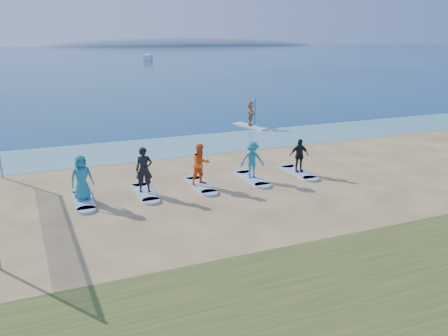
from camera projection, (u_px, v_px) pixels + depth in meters
name	position (u px, v px, depth m)	size (l,w,h in m)	color
ground	(256.00, 210.00, 16.10)	(600.00, 600.00, 0.00)	tan
shallow_water	(176.00, 146.00, 25.40)	(600.00, 600.00, 0.00)	teal
ocean	(60.00, 55.00, 157.86)	(600.00, 600.00, 0.00)	navy
island_ridge	(190.00, 46.00, 316.42)	(220.00, 56.00, 18.00)	slate
paddleboard	(250.00, 126.00, 30.84)	(0.70, 3.00, 0.12)	silver
paddleboarder	(250.00, 114.00, 30.58)	(1.57, 0.50, 1.69)	tan
boat_offshore_b	(148.00, 61.00, 117.40)	(1.86, 5.64, 1.56)	silver
surfboard_0	(84.00, 200.00, 16.89)	(0.70, 2.20, 0.09)	#97B7EB
student_0	(82.00, 178.00, 16.62)	(0.86, 0.56, 1.77)	teal
surfboard_1	(145.00, 192.00, 17.76)	(0.70, 2.20, 0.09)	#97B7EB
student_1	(144.00, 170.00, 17.48)	(0.67, 0.44, 1.84)	black
surfboard_2	(201.00, 185.00, 18.64)	(0.70, 2.20, 0.09)	#97B7EB
student_2	(201.00, 164.00, 18.37)	(0.86, 0.67, 1.76)	orange
surfboard_3	(252.00, 178.00, 19.51)	(0.70, 2.20, 0.09)	#97B7EB
student_3	(252.00, 160.00, 19.26)	(1.06, 0.61, 1.63)	teal
surfboard_4	(298.00, 172.00, 20.39)	(0.70, 2.20, 0.09)	#97B7EB
student_4	(299.00, 155.00, 20.15)	(0.91, 0.38, 1.55)	black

